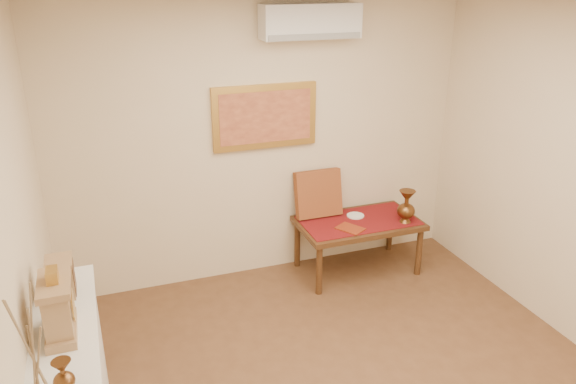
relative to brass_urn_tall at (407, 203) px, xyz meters
name	(u,v)px	position (x,y,z in m)	size (l,w,h in m)	color
ceiling	(393,6)	(-1.26, -1.69, 1.94)	(4.50, 4.50, 0.00)	white
wall_back	(265,142)	(-1.26, 0.56, 0.59)	(4.00, 0.02, 2.70)	beige
wall_left	(13,305)	(-3.26, -1.69, 0.59)	(0.02, 4.50, 2.70)	beige
brass_urn_small	(63,373)	(-3.07, -1.96, 0.34)	(0.10, 0.10, 0.23)	brown
table_cloth	(359,220)	(-0.41, 0.19, -0.20)	(1.14, 0.59, 0.01)	maroon
brass_urn_tall	(407,203)	(0.00, 0.00, 0.00)	(0.18, 0.18, 0.40)	brown
plate	(355,216)	(-0.40, 0.29, -0.19)	(0.17, 0.17, 0.01)	white
menu	(350,229)	(-0.58, 0.03, -0.19)	(0.18, 0.25, 0.01)	maroon
cushion	(318,194)	(-0.75, 0.44, 0.03)	(0.47, 0.10, 0.47)	maroon
mantel_clock	(58,307)	(-3.09, -1.46, 0.40)	(0.17, 0.36, 0.41)	#A37D54
wooden_chest	(61,277)	(-3.09, -1.02, 0.34)	(0.16, 0.21, 0.24)	#A37D54
low_table	(358,227)	(-0.41, 0.19, -0.27)	(1.20, 0.70, 0.55)	#4A2B16
painting	(265,117)	(-1.26, 0.53, 0.84)	(1.00, 0.06, 0.60)	#BC8E3C
ac_unit	(310,21)	(-0.86, 0.43, 1.69)	(0.90, 0.25, 0.30)	silver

